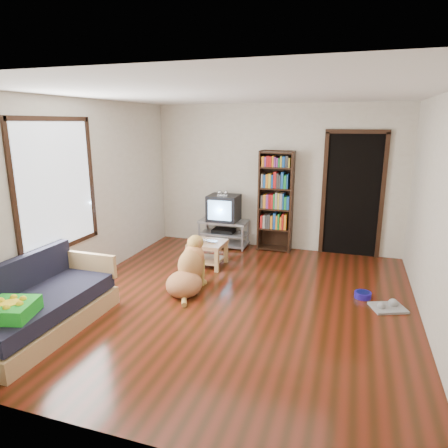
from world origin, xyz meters
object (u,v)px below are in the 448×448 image
(laptop, at_px, (207,242))
(crt_tv, at_px, (224,207))
(coffee_table, at_px, (208,249))
(green_cushion, at_px, (11,310))
(grey_rag, at_px, (388,308))
(bookshelf, at_px, (276,196))
(dog, at_px, (189,271))
(dog_bowl, at_px, (363,295))
(tv_stand, at_px, (224,232))
(sofa, at_px, (40,308))

(laptop, distance_m, crt_tv, 1.18)
(crt_tv, xyz_separation_m, coffee_table, (0.08, -1.10, -0.46))
(green_cushion, relative_size, laptop, 1.43)
(grey_rag, distance_m, bookshelf, 2.86)
(laptop, height_order, dog, dog)
(laptop, xyz_separation_m, dog_bowl, (2.40, -0.50, -0.37))
(laptop, xyz_separation_m, tv_stand, (-0.08, 1.11, -0.14))
(dog_bowl, relative_size, sofa, 0.12)
(dog_bowl, relative_size, grey_rag, 0.55)
(dog_bowl, relative_size, coffee_table, 0.40)
(dog_bowl, distance_m, sofa, 4.01)
(green_cushion, bearing_deg, dog, 46.63)
(crt_tv, relative_size, bookshelf, 0.32)
(dog, bearing_deg, crt_tv, 95.03)
(green_cushion, relative_size, bookshelf, 0.24)
(laptop, xyz_separation_m, crt_tv, (-0.08, 1.13, 0.33))
(grey_rag, xyz_separation_m, dog, (-2.60, -0.26, 0.27))
(tv_stand, xyz_separation_m, crt_tv, (0.00, 0.02, 0.47))
(green_cushion, xyz_separation_m, grey_rag, (3.63, 2.25, -0.48))
(bookshelf, relative_size, sofa, 1.00)
(bookshelf, bearing_deg, dog, -108.99)
(coffee_table, distance_m, dog, 1.04)
(crt_tv, distance_m, dog, 2.20)
(dog_bowl, distance_m, grey_rag, 0.39)
(laptop, height_order, sofa, sofa)
(dog_bowl, bearing_deg, green_cushion, -143.13)
(grey_rag, bearing_deg, bookshelf, 133.20)
(laptop, distance_m, bookshelf, 1.60)
(laptop, bearing_deg, coffee_table, 94.56)
(sofa, bearing_deg, grey_rag, 25.22)
(coffee_table, relative_size, dog, 0.58)
(grey_rag, distance_m, dog, 2.62)
(dog_bowl, bearing_deg, dog, -167.50)
(dog, bearing_deg, tv_stand, 95.08)
(green_cushion, height_order, tv_stand, green_cushion)
(laptop, bearing_deg, sofa, -108.17)
(tv_stand, distance_m, sofa, 3.76)
(dog, bearing_deg, green_cushion, -117.53)
(laptop, distance_m, dog, 1.02)
(crt_tv, bearing_deg, tv_stand, -90.00)
(laptop, bearing_deg, dog, -79.37)
(crt_tv, bearing_deg, sofa, -104.93)
(grey_rag, relative_size, crt_tv, 0.69)
(bookshelf, bearing_deg, tv_stand, -174.37)
(grey_rag, bearing_deg, coffee_table, 163.95)
(sofa, bearing_deg, tv_stand, 74.98)
(laptop, xyz_separation_m, dog, (0.11, -1.01, -0.13))
(grey_rag, height_order, crt_tv, crt_tv)
(green_cushion, xyz_separation_m, dog_bowl, (3.33, 2.50, -0.45))
(bookshelf, xyz_separation_m, dog, (-0.76, -2.21, -0.72))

